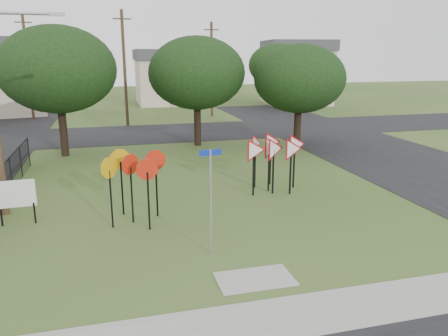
# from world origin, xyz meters

# --- Properties ---
(ground) EXTENTS (140.00, 140.00, 0.00)m
(ground) POSITION_xyz_m (0.00, 0.00, 0.00)
(ground) COLOR #35511E
(sidewalk) EXTENTS (30.00, 1.60, 0.02)m
(sidewalk) POSITION_xyz_m (0.00, -4.20, 0.01)
(sidewalk) COLOR gray
(sidewalk) RESTS_ON ground
(street_right) EXTENTS (8.00, 50.00, 0.02)m
(street_right) POSITION_xyz_m (12.00, 10.00, 0.01)
(street_right) COLOR black
(street_right) RESTS_ON ground
(street_far) EXTENTS (60.00, 8.00, 0.02)m
(street_far) POSITION_xyz_m (0.00, 20.00, 0.01)
(street_far) COLOR black
(street_far) RESTS_ON ground
(curb_pad) EXTENTS (2.00, 1.20, 0.02)m
(curb_pad) POSITION_xyz_m (0.00, -2.40, 0.01)
(curb_pad) COLOR gray
(curb_pad) RESTS_ON ground
(street_name_sign) EXTENTS (0.65, 0.07, 3.14)m
(street_name_sign) POSITION_xyz_m (-0.77, -0.65, 1.79)
(street_name_sign) COLOR #9A9DA3
(street_name_sign) RESTS_ON ground
(stop_sign_cluster) EXTENTS (2.25, 1.80, 2.46)m
(stop_sign_cluster) POSITION_xyz_m (-2.75, 2.53, 1.83)
(stop_sign_cluster) COLOR black
(stop_sign_cluster) RESTS_ON ground
(yield_sign_cluster) EXTENTS (3.13, 1.86, 2.45)m
(yield_sign_cluster) POSITION_xyz_m (3.17, 4.74, 1.80)
(yield_sign_cluster) COLOR black
(yield_sign_cluster) RESTS_ON ground
(info_board) EXTENTS (1.27, 0.11, 1.58)m
(info_board) POSITION_xyz_m (-6.65, 3.27, 1.05)
(info_board) COLOR black
(info_board) RESTS_ON ground
(far_pole_a) EXTENTS (1.40, 0.24, 9.00)m
(far_pole_a) POSITION_xyz_m (-2.00, 24.00, 4.60)
(far_pole_a) COLOR #4B3622
(far_pole_a) RESTS_ON ground
(far_pole_b) EXTENTS (1.40, 0.24, 8.50)m
(far_pole_b) POSITION_xyz_m (6.00, 28.00, 4.35)
(far_pole_b) COLOR #4B3622
(far_pole_b) RESTS_ON ground
(far_pole_c) EXTENTS (1.40, 0.24, 9.00)m
(far_pole_c) POSITION_xyz_m (-10.00, 30.00, 4.60)
(far_pole_c) COLOR #4B3622
(far_pole_c) RESTS_ON ground
(fence_run) EXTENTS (0.05, 11.55, 1.50)m
(fence_run) POSITION_xyz_m (-7.60, 6.25, 0.78)
(fence_run) COLOR black
(fence_run) RESTS_ON ground
(house_mid) EXTENTS (8.40, 8.40, 6.20)m
(house_mid) POSITION_xyz_m (4.00, 40.00, 3.15)
(house_mid) COLOR beige
(house_mid) RESTS_ON ground
(house_right) EXTENTS (8.30, 8.30, 7.20)m
(house_right) POSITION_xyz_m (18.00, 36.00, 3.65)
(house_right) COLOR beige
(house_right) RESTS_ON ground
(tree_near_left) EXTENTS (6.40, 6.40, 7.27)m
(tree_near_left) POSITION_xyz_m (-6.00, 14.00, 4.86)
(tree_near_left) COLOR black
(tree_near_left) RESTS_ON ground
(tree_near_mid) EXTENTS (6.00, 6.00, 6.80)m
(tree_near_mid) POSITION_xyz_m (2.00, 15.00, 4.54)
(tree_near_mid) COLOR black
(tree_near_mid) RESTS_ON ground
(tree_near_right) EXTENTS (5.60, 5.60, 6.33)m
(tree_near_right) POSITION_xyz_m (8.00, 13.00, 4.22)
(tree_near_right) COLOR black
(tree_near_right) RESTS_ON ground
(tree_far_right) EXTENTS (6.00, 6.00, 6.80)m
(tree_far_right) POSITION_xyz_m (14.00, 32.00, 4.54)
(tree_far_right) COLOR black
(tree_far_right) RESTS_ON ground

